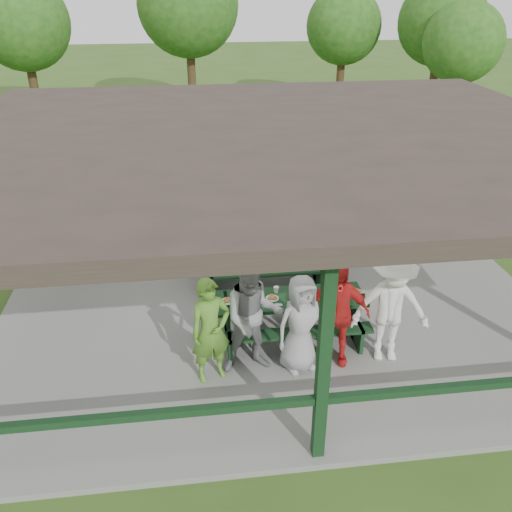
{
  "coord_description": "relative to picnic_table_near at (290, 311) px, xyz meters",
  "views": [
    {
      "loc": [
        -1.42,
        -8.7,
        5.61
      ],
      "look_at": [
        -0.35,
        -0.3,
        1.19
      ],
      "focal_mm": 38.0,
      "sensor_mm": 36.0,
      "label": 1
    }
  ],
  "objects": [
    {
      "name": "ground",
      "position": [
        -0.11,
        1.2,
        -0.57
      ],
      "size": [
        90.0,
        90.0,
        0.0
      ],
      "primitive_type": "plane",
      "color": "#2D4F18",
      "rests_on": "ground"
    },
    {
      "name": "spectator_blue",
      "position": [
        -1.53,
        3.35,
        0.49
      ],
      "size": [
        0.8,
        0.63,
        1.93
      ],
      "primitive_type": "imported",
      "rotation": [
        0.0,
        0.0,
        2.87
      ],
      "color": "#457FB5",
      "rests_on": "concrete_slab"
    },
    {
      "name": "contestant_green",
      "position": [
        -1.37,
        -0.93,
        0.38
      ],
      "size": [
        0.72,
        0.59,
        1.71
      ],
      "primitive_type": "imported",
      "rotation": [
        0.0,
        0.0,
        0.33
      ],
      "color": "#508628",
      "rests_on": "concrete_slab"
    },
    {
      "name": "spectator_grey",
      "position": [
        1.22,
        2.75,
        0.25
      ],
      "size": [
        0.75,
        0.61,
        1.44
      ],
      "primitive_type": "imported",
      "rotation": [
        0.0,
        0.0,
        3.23
      ],
      "color": "#97989A",
      "rests_on": "concrete_slab"
    },
    {
      "name": "tree_right",
      "position": [
        9.24,
        13.67,
        2.68
      ],
      "size": [
        3.08,
        3.08,
        4.82
      ],
      "color": "#302213",
      "rests_on": "ground"
    },
    {
      "name": "farm_trailer",
      "position": [
        -2.48,
        9.36,
        0.06
      ],
      "size": [
        3.67,
        1.72,
        1.28
      ],
      "rotation": [
        0.0,
        0.0,
        -0.05
      ],
      "color": "navy",
      "rests_on": "ground"
    },
    {
      "name": "tree_mid",
      "position": [
        5.68,
        18.03,
        2.95
      ],
      "size": [
        3.34,
        3.34,
        5.22
      ],
      "color": "#302213",
      "rests_on": "ground"
    },
    {
      "name": "contestant_red",
      "position": [
        0.57,
        -0.75,
        0.41
      ],
      "size": [
        1.09,
        0.61,
        1.76
      ],
      "primitive_type": "imported",
      "rotation": [
        0.0,
        0.0,
        -0.18
      ],
      "color": "red",
      "rests_on": "concrete_slab"
    },
    {
      "name": "tree_far_left",
      "position": [
        -7.74,
        16.59,
        3.32
      ],
      "size": [
        3.68,
        3.68,
        5.75
      ],
      "color": "#302213",
      "rests_on": "ground"
    },
    {
      "name": "table_setting",
      "position": [
        0.21,
        0.03,
        0.31
      ],
      "size": [
        2.42,
        0.45,
        0.1
      ],
      "color": "white",
      "rests_on": "picnic_table_near"
    },
    {
      "name": "contestant_grey_mid",
      "position": [
        -0.01,
        -0.86,
        0.34
      ],
      "size": [
        0.91,
        0.72,
        1.62
      ],
      "primitive_type": "imported",
      "rotation": [
        0.0,
        0.0,
        0.3
      ],
      "color": "#949396",
      "rests_on": "concrete_slab"
    },
    {
      "name": "tree_left",
      "position": [
        -1.21,
        17.4,
        3.9
      ],
      "size": [
        4.22,
        4.22,
        6.59
      ],
      "color": "#302213",
      "rests_on": "ground"
    },
    {
      "name": "concrete_slab",
      "position": [
        -0.11,
        1.2,
        -0.52
      ],
      "size": [
        10.0,
        8.0,
        0.1
      ],
      "primitive_type": "cube",
      "color": "slate",
      "rests_on": "ground"
    },
    {
      "name": "contestant_grey_left",
      "position": [
        -0.72,
        -0.79,
        0.49
      ],
      "size": [
        0.97,
        0.78,
        1.92
      ],
      "primitive_type": "imported",
      "rotation": [
        0.0,
        0.0,
        0.06
      ],
      "color": "gray",
      "rests_on": "concrete_slab"
    },
    {
      "name": "pickup_truck",
      "position": [
        3.38,
        10.72,
        0.21
      ],
      "size": [
        5.76,
        2.87,
        1.57
      ],
      "primitive_type": "imported",
      "rotation": [
        0.0,
        0.0,
        1.52
      ],
      "color": "silver",
      "rests_on": "ground"
    },
    {
      "name": "picnic_table_near",
      "position": [
        0.0,
        0.0,
        0.0
      ],
      "size": [
        2.49,
        1.39,
        0.75
      ],
      "color": "black",
      "rests_on": "concrete_slab"
    },
    {
      "name": "spectator_lblue",
      "position": [
        -0.81,
        2.71,
        0.35
      ],
      "size": [
        1.6,
        0.87,
        1.65
      ],
      "primitive_type": "imported",
      "rotation": [
        0.0,
        0.0,
        3.41
      ],
      "color": "#86BDD0",
      "rests_on": "concrete_slab"
    },
    {
      "name": "picnic_table_far",
      "position": [
        -0.19,
        2.0,
        -0.0
      ],
      "size": [
        2.48,
        1.39,
        0.75
      ],
      "color": "black",
      "rests_on": "concrete_slab"
    },
    {
      "name": "contestant_white_fedora",
      "position": [
        1.42,
        -0.79,
        0.47
      ],
      "size": [
        1.31,
        0.88,
        1.93
      ],
      "rotation": [
        0.0,
        0.0,
        -0.16
      ],
      "color": "silver",
      "rests_on": "concrete_slab"
    },
    {
      "name": "tree_far_right",
      "position": [
        9.28,
        15.86,
        3.27
      ],
      "size": [
        3.63,
        3.63,
        5.67
      ],
      "color": "#302213",
      "rests_on": "ground"
    },
    {
      "name": "pavilion_structure",
      "position": [
        -0.11,
        1.2,
        2.6
      ],
      "size": [
        10.6,
        8.6,
        3.24
      ],
      "color": "black",
      "rests_on": "concrete_slab"
    }
  ]
}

